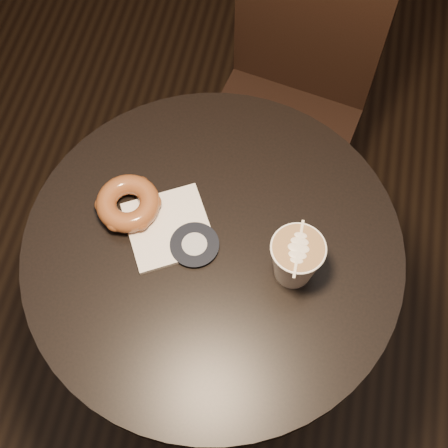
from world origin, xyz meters
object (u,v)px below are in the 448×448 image
(pastry_bag, at_px, (169,227))
(doughnut, at_px, (128,203))
(latte_cup, at_px, (295,260))
(cafe_table, at_px, (214,285))
(chair, at_px, (292,86))

(pastry_bag, height_order, doughnut, doughnut)
(doughnut, distance_m, latte_cup, 0.32)
(cafe_table, height_order, pastry_bag, pastry_bag)
(chair, xyz_separation_m, doughnut, (-0.25, -0.54, 0.25))
(chair, distance_m, doughnut, 0.64)
(chair, relative_size, latte_cup, 9.00)
(cafe_table, bearing_deg, chair, 82.07)
(chair, height_order, latte_cup, chair)
(pastry_bag, distance_m, latte_cup, 0.25)
(cafe_table, xyz_separation_m, chair, (0.08, 0.58, -0.03))
(cafe_table, distance_m, chair, 0.58)
(chair, distance_m, pastry_bag, 0.63)
(doughnut, xyz_separation_m, latte_cup, (0.32, -0.06, 0.03))
(pastry_bag, height_order, latte_cup, latte_cup)
(chair, distance_m, latte_cup, 0.67)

